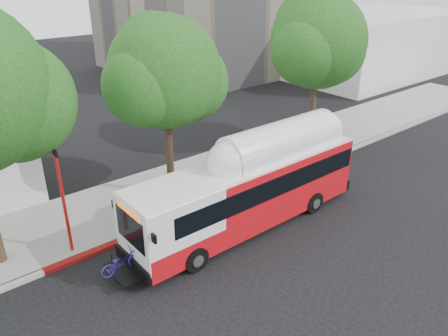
% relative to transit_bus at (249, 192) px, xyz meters
% --- Properties ---
extents(ground, '(120.00, 120.00, 0.00)m').
position_rel_transit_bus_xyz_m(ground, '(-0.15, -1.62, -1.63)').
color(ground, black).
rests_on(ground, ground).
extents(sidewalk, '(60.00, 5.00, 0.15)m').
position_rel_transit_bus_xyz_m(sidewalk, '(-0.15, 4.88, -1.56)').
color(sidewalk, gray).
rests_on(sidewalk, ground).
extents(curb_strip, '(60.00, 0.30, 0.15)m').
position_rel_transit_bus_xyz_m(curb_strip, '(-0.15, 2.28, -1.56)').
color(curb_strip, gray).
rests_on(curb_strip, ground).
extents(red_curb_segment, '(10.00, 0.32, 0.16)m').
position_rel_transit_bus_xyz_m(red_curb_segment, '(-3.15, 2.28, -1.55)').
color(red_curb_segment, maroon).
rests_on(red_curb_segment, ground).
extents(street_tree_mid, '(5.75, 5.00, 8.62)m').
position_rel_transit_bus_xyz_m(street_tree_mid, '(-0.75, 4.44, 4.27)').
color(street_tree_mid, '#2D2116').
rests_on(street_tree_mid, ground).
extents(street_tree_right, '(6.21, 5.40, 9.18)m').
position_rel_transit_bus_xyz_m(street_tree_right, '(9.28, 4.24, 4.62)').
color(street_tree_right, '#2D2116').
rests_on(street_tree_right, ground).
extents(horizon_block, '(20.00, 12.00, 6.00)m').
position_rel_transit_bus_xyz_m(horizon_block, '(29.85, 14.38, 1.37)').
color(horizon_block, silver).
rests_on(horizon_block, ground).
extents(transit_bus, '(11.84, 2.59, 3.50)m').
position_rel_transit_bus_xyz_m(transit_bus, '(0.00, 0.00, 0.00)').
color(transit_bus, red).
rests_on(transit_bus, ground).
extents(signal_pole, '(0.13, 0.42, 4.46)m').
position_rel_transit_bus_xyz_m(signal_pole, '(-6.82, 2.84, 0.65)').
color(signal_pole, '#B01213').
rests_on(signal_pole, ground).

